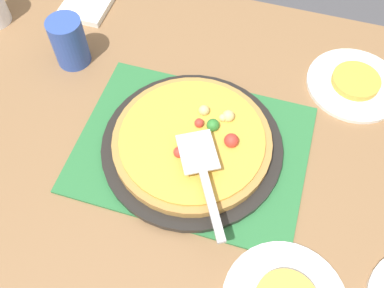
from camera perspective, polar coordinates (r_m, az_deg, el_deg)
ground_plane at (r=1.60m, az=-0.00°, el=-14.76°), size 8.00×8.00×0.00m
dining_table at (r=1.00m, az=-0.00°, el=-3.91°), size 1.40×1.00×0.75m
placemat at (r=0.90m, az=-0.00°, el=-0.57°), size 0.48×0.36×0.01m
pizza_pan at (r=0.90m, az=-0.00°, el=-0.24°), size 0.38×0.38×0.01m
pizza at (r=0.88m, az=0.11°, el=0.48°), size 0.33×0.33×0.05m
plate_near_left at (r=1.07m, az=20.86°, el=7.46°), size 0.22×0.22×0.01m
served_slice_left at (r=1.06m, az=21.08°, el=7.90°), size 0.11×0.11×0.02m
cup_far at (r=1.06m, az=-16.13°, el=12.99°), size 0.08×0.08×0.12m
pizza_server at (r=0.80m, az=1.52°, el=-3.92°), size 0.15×0.22×0.01m
napkin_stack at (r=1.22m, az=-14.00°, el=17.45°), size 0.12×0.12×0.02m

